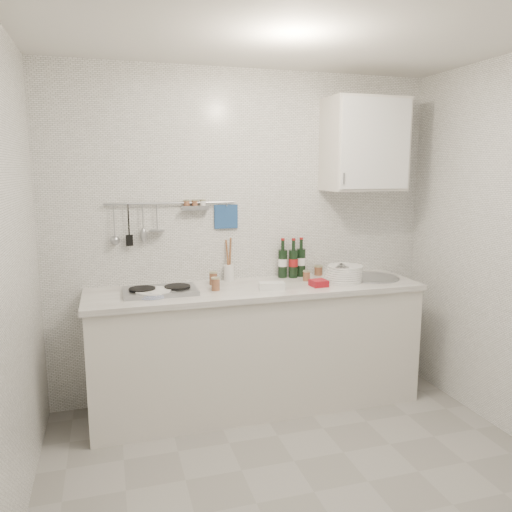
{
  "coord_description": "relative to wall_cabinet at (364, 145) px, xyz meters",
  "views": [
    {
      "loc": [
        -1.02,
        -2.3,
        1.76
      ],
      "look_at": [
        -0.07,
        0.9,
        1.18
      ],
      "focal_mm": 35.0,
      "sensor_mm": 36.0,
      "label": 1
    }
  ],
  "objects": [
    {
      "name": "plate_stack_sink",
      "position": [
        -0.22,
        -0.13,
        -0.97
      ],
      "size": [
        0.34,
        0.32,
        0.12
      ],
      "rotation": [
        0.0,
        0.0,
        -0.41
      ],
      "color": "white",
      "rests_on": "counter"
    },
    {
      "name": "butter_dish",
      "position": [
        -0.83,
        -0.24,
        -1.0
      ],
      "size": [
        0.19,
        0.12,
        0.05
      ],
      "primitive_type": "cube",
      "rotation": [
        0.0,
        0.0,
        -0.19
      ],
      "color": "white",
      "rests_on": "counter"
    },
    {
      "name": "utensil_crock",
      "position": [
        -1.05,
        0.13,
        -0.95
      ],
      "size": [
        0.08,
        0.08,
        0.33
      ],
      "rotation": [
        0.0,
        0.0,
        0.02
      ],
      "color": "white",
      "rests_on": "counter"
    },
    {
      "name": "jar_b",
      "position": [
        -0.31,
        0.12,
        -0.99
      ],
      "size": [
        0.07,
        0.07,
        0.08
      ],
      "rotation": [
        0.0,
        0.0,
        -0.11
      ],
      "color": "brown",
      "rests_on": "counter"
    },
    {
      "name": "back_wall",
      "position": [
        -0.9,
        0.18,
        -0.7
      ],
      "size": [
        3.0,
        0.02,
        2.5
      ],
      "primitive_type": "cube",
      "color": "silver",
      "rests_on": "floor"
    },
    {
      "name": "floor",
      "position": [
        -0.9,
        -1.22,
        -1.95
      ],
      "size": [
        3.0,
        3.0,
        0.0
      ],
      "primitive_type": "plane",
      "color": "gray",
      "rests_on": "ground"
    },
    {
      "name": "wine_bottles",
      "position": [
        -0.54,
        0.11,
        -0.87
      ],
      "size": [
        0.23,
        0.1,
        0.31
      ],
      "rotation": [
        0.0,
        0.0,
        0.03
      ],
      "color": "black",
      "rests_on": "counter"
    },
    {
      "name": "counter",
      "position": [
        -0.89,
        -0.12,
        -1.52
      ],
      "size": [
        2.44,
        0.64,
        0.96
      ],
      "color": "silver",
      "rests_on": "floor"
    },
    {
      "name": "jar_a",
      "position": [
        -1.19,
        0.03,
        -0.98
      ],
      "size": [
        0.06,
        0.06,
        0.1
      ],
      "rotation": [
        0.0,
        0.0,
        0.41
      ],
      "color": "brown",
      "rests_on": "counter"
    },
    {
      "name": "wall_cabinet",
      "position": [
        0.0,
        0.0,
        0.0
      ],
      "size": [
        0.6,
        0.38,
        0.7
      ],
      "color": "silver",
      "rests_on": "back_wall"
    },
    {
      "name": "strawberry_punnet",
      "position": [
        -0.47,
        -0.24,
        -1.01
      ],
      "size": [
        0.12,
        0.12,
        0.05
      ],
      "primitive_type": "cube",
      "rotation": [
        0.0,
        0.0,
        0.07
      ],
      "color": "red",
      "rests_on": "counter"
    },
    {
      "name": "jar_d",
      "position": [
        -1.22,
        -0.15,
        -0.98
      ],
      "size": [
        0.06,
        0.06,
        0.09
      ],
      "rotation": [
        0.0,
        0.0,
        0.43
      ],
      "color": "brown",
      "rests_on": "counter"
    },
    {
      "name": "wall_rail",
      "position": [
        -1.5,
        0.15,
        -0.52
      ],
      "size": [
        0.98,
        0.09,
        0.34
      ],
      "color": "#93969B",
      "rests_on": "back_wall"
    },
    {
      "name": "plate_stack_hob",
      "position": [
        -1.66,
        -0.17,
        -1.01
      ],
      "size": [
        0.26,
        0.26,
        0.04
      ],
      "rotation": [
        0.0,
        0.0,
        0.36
      ],
      "color": "#4B63AB",
      "rests_on": "counter"
    },
    {
      "name": "jar_c",
      "position": [
        -0.48,
        -0.05,
        -0.99
      ],
      "size": [
        0.06,
        0.06,
        0.08
      ],
      "rotation": [
        0.0,
        0.0,
        -0.16
      ],
      "color": "brown",
      "rests_on": "counter"
    },
    {
      "name": "ceiling",
      "position": [
        -0.9,
        -1.22,
        0.55
      ],
      "size": [
        3.0,
        3.0,
        0.0
      ],
      "primitive_type": "plane",
      "rotation": [
        3.14,
        0.0,
        0.0
      ],
      "color": "silver",
      "rests_on": "back_wall"
    }
  ]
}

